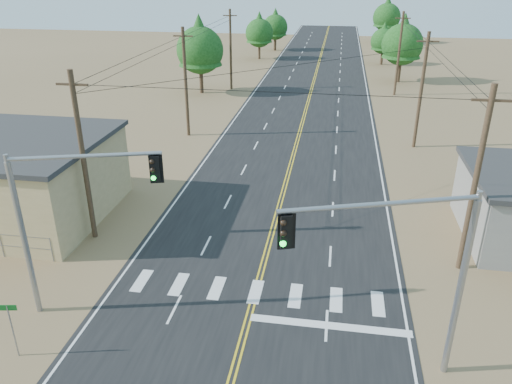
# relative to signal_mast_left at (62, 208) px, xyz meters

# --- Properties ---
(road) EXTENTS (15.00, 200.00, 0.02)m
(road) POSITION_rel_signal_mast_left_xyz_m (8.13, 24.57, -5.31)
(road) COLOR black
(road) RESTS_ON ground
(utility_pole_left_near) EXTENTS (1.80, 0.30, 10.00)m
(utility_pole_left_near) POSITION_rel_signal_mast_left_xyz_m (-2.37, 6.57, -0.20)
(utility_pole_left_near) COLOR #4C3826
(utility_pole_left_near) RESTS_ON ground
(utility_pole_left_mid) EXTENTS (1.80, 0.30, 10.00)m
(utility_pole_left_mid) POSITION_rel_signal_mast_left_xyz_m (-2.37, 26.57, -0.20)
(utility_pole_left_mid) COLOR #4C3826
(utility_pole_left_mid) RESTS_ON ground
(utility_pole_left_far) EXTENTS (1.80, 0.30, 10.00)m
(utility_pole_left_far) POSITION_rel_signal_mast_left_xyz_m (-2.37, 46.57, -0.20)
(utility_pole_left_far) COLOR #4C3826
(utility_pole_left_far) RESTS_ON ground
(utility_pole_right_near) EXTENTS (1.80, 0.30, 10.00)m
(utility_pole_right_near) POSITION_rel_signal_mast_left_xyz_m (18.63, 6.57, -0.20)
(utility_pole_right_near) COLOR #4C3826
(utility_pole_right_near) RESTS_ON ground
(utility_pole_right_mid) EXTENTS (1.80, 0.30, 10.00)m
(utility_pole_right_mid) POSITION_rel_signal_mast_left_xyz_m (18.63, 26.57, -0.20)
(utility_pole_right_mid) COLOR #4C3826
(utility_pole_right_mid) RESTS_ON ground
(utility_pole_right_far) EXTENTS (1.80, 0.30, 10.00)m
(utility_pole_right_far) POSITION_rel_signal_mast_left_xyz_m (18.63, 46.57, -0.20)
(utility_pole_right_far) COLOR #4C3826
(utility_pole_right_far) RESTS_ON ground
(signal_mast_left) EXTENTS (6.20, 2.04, 7.88)m
(signal_mast_left) POSITION_rel_signal_mast_left_xyz_m (0.00, 0.00, 0.00)
(signal_mast_left) COLOR gray
(signal_mast_left) RESTS_ON ground
(signal_mast_right) EXTENTS (6.83, 2.58, 7.98)m
(signal_mast_right) POSITION_rel_signal_mast_left_xyz_m (14.53, -2.10, 0.12)
(signal_mast_right) COLOR gray
(signal_mast_right) RESTS_ON ground
(street_sign) EXTENTS (0.76, 0.16, 2.59)m
(street_sign) POSITION_rel_signal_mast_left_xyz_m (-0.97, -3.43, -3.59)
(street_sign) COLOR gray
(street_sign) RESTS_ON ground
(tree_left_near) EXTENTS (5.80, 5.80, 9.67)m
(tree_left_near) POSITION_rel_signal_mast_left_xyz_m (-5.66, 43.77, 0.60)
(tree_left_near) COLOR #3F2D1E
(tree_left_near) RESTS_ON ground
(tree_left_mid) EXTENTS (4.75, 4.75, 7.92)m
(tree_left_mid) POSITION_rel_signal_mast_left_xyz_m (-2.33, 70.00, -0.47)
(tree_left_mid) COLOR #3F2D1E
(tree_left_mid) RESTS_ON ground
(tree_left_far) EXTENTS (4.65, 4.65, 7.75)m
(tree_left_far) POSITION_rel_signal_mast_left_xyz_m (-0.87, 80.07, -0.58)
(tree_left_far) COLOR #3F2D1E
(tree_left_far) RESTS_ON ground
(tree_right_near) EXTENTS (5.55, 5.55, 9.24)m
(tree_right_near) POSITION_rel_signal_mast_left_xyz_m (19.83, 54.61, 0.33)
(tree_right_near) COLOR #3F2D1E
(tree_right_near) RESTS_ON ground
(tree_right_mid) EXTENTS (4.08, 4.08, 6.79)m
(tree_right_mid) POSITION_rel_signal_mast_left_xyz_m (18.35, 67.95, -1.17)
(tree_right_mid) COLOR #3F2D1E
(tree_right_mid) RESTS_ON ground
(tree_right_far) EXTENTS (5.61, 5.61, 9.34)m
(tree_right_far) POSITION_rel_signal_mast_left_xyz_m (20.57, 93.59, 0.40)
(tree_right_far) COLOR #3F2D1E
(tree_right_far) RESTS_ON ground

